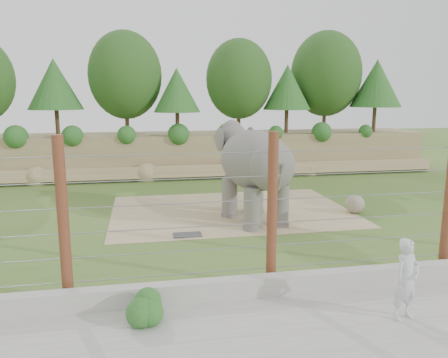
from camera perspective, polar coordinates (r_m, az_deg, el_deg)
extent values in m
plane|color=#3D6224|center=(15.79, 1.36, -7.06)|extent=(90.00, 90.00, 0.00)
cube|color=#886E50|center=(28.10, -4.18, 3.44)|extent=(30.00, 4.00, 2.50)
cube|color=#886E50|center=(25.98, -3.57, 0.83)|extent=(30.00, 1.37, 1.07)
cylinder|color=#3F2B19|center=(27.66, -20.94, 6.88)|extent=(0.24, 0.24, 1.58)
sphere|color=#224917|center=(27.63, -21.24, 11.30)|extent=(3.60, 3.60, 3.60)
cylinder|color=#3F2B19|center=(27.74, -12.56, 7.70)|extent=(0.24, 0.24, 1.92)
sphere|color=#224917|center=(27.73, -12.78, 13.10)|extent=(4.40, 4.40, 4.40)
cylinder|color=#3F2B19|center=(26.63, -6.10, 7.21)|extent=(0.24, 0.24, 1.40)
sphere|color=#224917|center=(26.58, -6.18, 11.30)|extent=(3.20, 3.20, 3.20)
cylinder|color=#3F2B19|center=(28.21, 1.92, 7.89)|extent=(0.24, 0.24, 1.82)
sphere|color=#224917|center=(28.19, 1.96, 12.91)|extent=(4.16, 4.16, 4.16)
cylinder|color=#3F2B19|center=(28.46, 8.15, 7.50)|extent=(0.24, 0.24, 1.50)
sphere|color=#224917|center=(28.41, 8.26, 11.61)|extent=(3.44, 3.44, 3.44)
cylinder|color=#3F2B19|center=(30.46, 12.95, 8.04)|extent=(0.24, 0.24, 2.03)
sphere|color=#224917|center=(30.46, 13.17, 13.22)|extent=(4.64, 4.64, 4.64)
cylinder|color=#3F2B19|center=(30.74, 19.01, 7.39)|extent=(0.24, 0.24, 1.64)
sphere|color=#224917|center=(30.71, 19.27, 11.55)|extent=(3.76, 3.76, 3.76)
cube|color=tan|center=(18.70, 0.94, -4.17)|extent=(10.00, 7.00, 0.02)
cube|color=#262628|center=(15.53, -4.80, -7.27)|extent=(1.00, 0.60, 0.03)
sphere|color=gray|center=(19.02, 16.74, -3.15)|extent=(0.77, 0.77, 0.77)
cube|color=#9E9C93|center=(11.18, 6.88, -13.53)|extent=(26.00, 0.35, 0.50)
cube|color=#9E9C93|center=(9.62, 10.64, -19.59)|extent=(26.00, 4.00, 0.01)
cylinder|color=#5D2815|center=(10.74, -20.25, -5.24)|extent=(0.26, 0.26, 4.00)
cylinder|color=#5D2815|center=(11.05, 6.30, -4.18)|extent=(0.26, 0.26, 4.00)
cylinder|color=gray|center=(11.52, 6.15, -11.41)|extent=(20.00, 0.02, 0.02)
cylinder|color=gray|center=(11.31, 6.21, -8.59)|extent=(20.00, 0.02, 0.02)
cylinder|color=gray|center=(11.13, 6.27, -5.68)|extent=(20.00, 0.02, 0.02)
cylinder|color=gray|center=(10.97, 6.34, -2.67)|extent=(20.00, 0.02, 0.02)
cylinder|color=gray|center=(10.85, 6.40, 0.41)|extent=(20.00, 0.02, 0.02)
cylinder|color=gray|center=(10.76, 6.47, 3.56)|extent=(20.00, 0.02, 0.02)
sphere|color=#1E5B1F|center=(9.97, -10.54, -16.20)|extent=(0.68, 0.68, 0.68)
imported|color=#ADB1B7|center=(10.50, 22.73, -12.01)|extent=(0.77, 0.63, 1.83)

